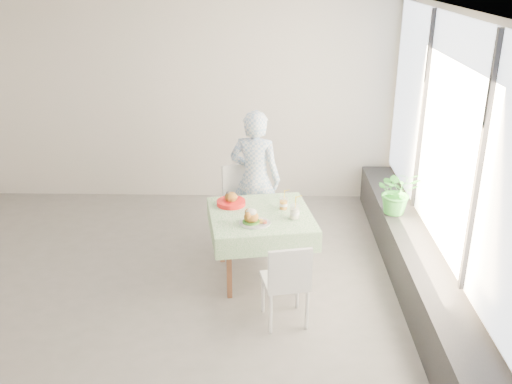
{
  "coord_description": "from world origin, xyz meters",
  "views": [
    {
      "loc": [
        1.28,
        -5.2,
        3.19
      ],
      "look_at": [
        1.15,
        0.27,
        0.96
      ],
      "focal_mm": 40.0,
      "sensor_mm": 36.0,
      "label": 1
    }
  ],
  "objects_px": {
    "diner": "(255,179)",
    "potted_plant": "(397,191)",
    "cafe_table": "(261,238)",
    "chair_far": "(246,220)",
    "chair_near": "(285,297)",
    "main_dish": "(253,219)",
    "juice_cup_orange": "(283,204)"
  },
  "relations": [
    {
      "from": "juice_cup_orange",
      "to": "potted_plant",
      "type": "height_order",
      "value": "potted_plant"
    },
    {
      "from": "juice_cup_orange",
      "to": "potted_plant",
      "type": "relative_size",
      "value": 0.49
    },
    {
      "from": "chair_near",
      "to": "main_dish",
      "type": "xyz_separation_m",
      "value": [
        -0.31,
        0.58,
        0.53
      ]
    },
    {
      "from": "main_dish",
      "to": "potted_plant",
      "type": "bearing_deg",
      "value": 27.77
    },
    {
      "from": "potted_plant",
      "to": "chair_near",
      "type": "bearing_deg",
      "value": -132.21
    },
    {
      "from": "diner",
      "to": "chair_near",
      "type": "bearing_deg",
      "value": 115.26
    },
    {
      "from": "potted_plant",
      "to": "cafe_table",
      "type": "bearing_deg",
      "value": -159.04
    },
    {
      "from": "diner",
      "to": "main_dish",
      "type": "bearing_deg",
      "value": 104.35
    },
    {
      "from": "main_dish",
      "to": "juice_cup_orange",
      "type": "relative_size",
      "value": 1.25
    },
    {
      "from": "cafe_table",
      "to": "chair_far",
      "type": "height_order",
      "value": "chair_far"
    },
    {
      "from": "potted_plant",
      "to": "diner",
      "type": "bearing_deg",
      "value": 173.28
    },
    {
      "from": "cafe_table",
      "to": "chair_far",
      "type": "bearing_deg",
      "value": 103.3
    },
    {
      "from": "cafe_table",
      "to": "juice_cup_orange",
      "type": "distance_m",
      "value": 0.43
    },
    {
      "from": "chair_near",
      "to": "main_dish",
      "type": "bearing_deg",
      "value": 118.41
    },
    {
      "from": "juice_cup_orange",
      "to": "cafe_table",
      "type": "bearing_deg",
      "value": -153.8
    },
    {
      "from": "chair_far",
      "to": "main_dish",
      "type": "bearing_deg",
      "value": -83.84
    },
    {
      "from": "main_dish",
      "to": "potted_plant",
      "type": "relative_size",
      "value": 0.61
    },
    {
      "from": "chair_far",
      "to": "potted_plant",
      "type": "xyz_separation_m",
      "value": [
        1.73,
        -0.2,
        0.47
      ]
    },
    {
      "from": "cafe_table",
      "to": "potted_plant",
      "type": "relative_size",
      "value": 2.28
    },
    {
      "from": "diner",
      "to": "juice_cup_orange",
      "type": "xyz_separation_m",
      "value": [
        0.32,
        -0.66,
        -0.02
      ]
    },
    {
      "from": "chair_far",
      "to": "potted_plant",
      "type": "height_order",
      "value": "potted_plant"
    },
    {
      "from": "cafe_table",
      "to": "potted_plant",
      "type": "distance_m",
      "value": 1.68
    },
    {
      "from": "diner",
      "to": "potted_plant",
      "type": "height_order",
      "value": "diner"
    },
    {
      "from": "chair_near",
      "to": "potted_plant",
      "type": "distance_m",
      "value": 2.0
    },
    {
      "from": "chair_near",
      "to": "diner",
      "type": "relative_size",
      "value": 0.51
    },
    {
      "from": "chair_far",
      "to": "main_dish",
      "type": "distance_m",
      "value": 1.17
    },
    {
      "from": "cafe_table",
      "to": "chair_near",
      "type": "distance_m",
      "value": 0.9
    },
    {
      "from": "cafe_table",
      "to": "chair_near",
      "type": "bearing_deg",
      "value": -73.98
    },
    {
      "from": "main_dish",
      "to": "diner",
      "type": "bearing_deg",
      "value": 90.19
    },
    {
      "from": "main_dish",
      "to": "chair_near",
      "type": "bearing_deg",
      "value": -61.59
    },
    {
      "from": "chair_far",
      "to": "chair_near",
      "type": "relative_size",
      "value": 1.12
    },
    {
      "from": "chair_far",
      "to": "juice_cup_orange",
      "type": "height_order",
      "value": "juice_cup_orange"
    }
  ]
}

